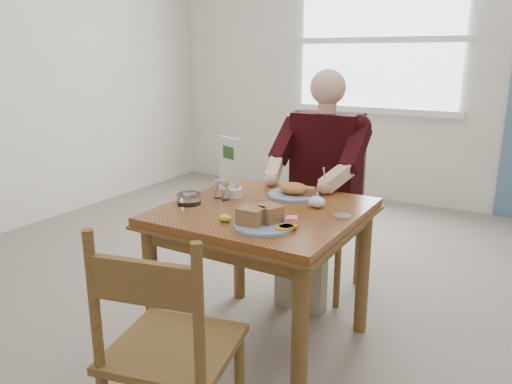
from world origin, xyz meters
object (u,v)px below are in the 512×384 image
Objects in this scene: chair_far at (325,216)px; diner at (322,168)px; chair_near at (168,352)px; far_plate at (295,191)px; table at (263,229)px; near_plate at (263,219)px.

chair_far is 0.34m from diner.
chair_near reaches higher than far_plate.
diner is 0.46m from far_plate.
near_plate is (0.14, -0.24, 0.14)m from table.
chair_far reaches higher than near_plate.
diner is 4.94× the size of far_plate.
table is 0.81m from chair_far.
table is 0.31m from near_plate.
chair_far is 1.66m from chair_near.
near_plate is at bearing 87.88° from chair_near.
far_plate is at bearing -84.60° from diner.
near_plate is (0.14, -1.04, 0.30)m from chair_far.
chair_near is at bearing -82.59° from table.
far_plate is at bearing 100.57° from near_plate.
chair_near is 3.29× the size of near_plate.
near_plate is 1.03× the size of far_plate.
table is at bearing -90.00° from chair_far.
near_plate reaches higher than table.
chair_near is 3.39× the size of far_plate.
table is 0.66× the size of diner.
diner reaches higher than chair_near.
table is at bearing 97.41° from chair_near.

